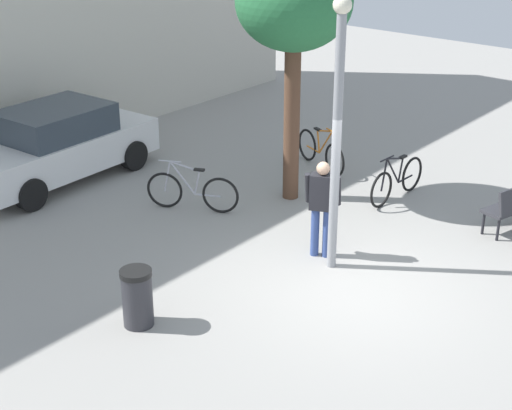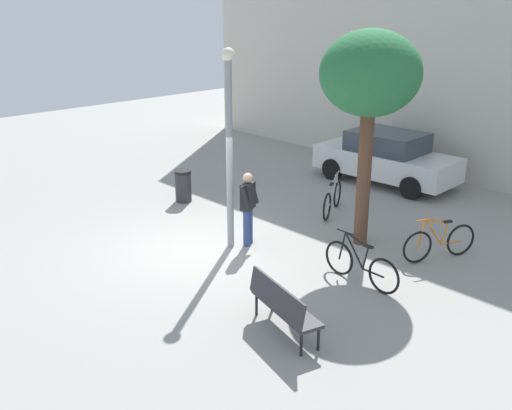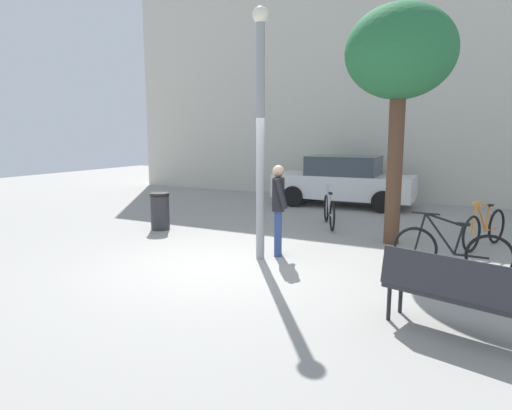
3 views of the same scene
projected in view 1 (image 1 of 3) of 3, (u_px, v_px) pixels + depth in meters
ground_plane at (355, 288)px, 12.10m from camera, size 36.00×36.00×0.00m
lamppost at (337, 122)px, 11.80m from camera, size 0.28×0.28×4.33m
person_by_lamppost at (322, 202)px, 12.74m from camera, size 0.46×0.63×1.67m
plaza_tree at (294, 5)px, 13.94m from camera, size 2.12×2.12×4.70m
bicycle_silver at (192, 191)px, 14.69m from camera, size 0.83×1.65×0.97m
bicycle_orange at (321, 151)px, 16.74m from camera, size 0.74×1.69×0.97m
bicycle_black at (397, 181)px, 15.19m from camera, size 1.81×0.12×0.97m
parked_car_white at (57, 144)px, 15.97m from camera, size 4.27×1.96×1.55m
trash_bin at (137, 297)px, 10.99m from camera, size 0.46×0.46×0.87m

